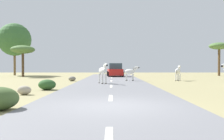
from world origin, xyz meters
TOP-DOWN VIEW (x-y plane):
  - ground_plane at (0.00, 0.00)m, footprint 90.00×90.00m
  - road at (-0.10, 0.00)m, footprint 6.00×64.00m
  - lane_markings at (-0.10, -1.00)m, footprint 0.16×56.00m
  - zebra_0 at (-0.76, 10.60)m, footprint 0.91×1.66m
  - zebra_1 at (6.38, 15.14)m, footprint 0.98×1.53m
  - zebra_2 at (1.69, 14.22)m, footprint 1.43×0.74m
  - car_0 at (0.35, 23.85)m, footprint 2.26×4.45m
  - tree_1 at (-11.68, 23.23)m, footprint 3.06×3.06m
  - tree_3 at (15.64, 27.13)m, footprint 2.89×2.89m
  - tree_4 at (-14.99, 28.82)m, footprint 4.97×4.97m
  - bush_0 at (-3.92, 6.04)m, footprint 1.04×0.94m
  - bush_1 at (-3.69, -0.63)m, footprint 1.25×1.13m
  - rock_0 at (-3.82, 14.53)m, footprint 0.69×0.66m
  - rock_1 at (-4.39, 3.58)m, footprint 0.68×0.48m

SIDE VIEW (x-z plane):
  - ground_plane at x=0.00m, z-range 0.00..0.00m
  - road at x=-0.10m, z-range 0.00..0.05m
  - lane_markings at x=-0.10m, z-range 0.05..0.06m
  - rock_1 at x=-4.39m, z-range 0.00..0.45m
  - rock_0 at x=-3.82m, z-range 0.00..0.45m
  - bush_0 at x=-3.92m, z-range 0.00..0.62m
  - bush_1 at x=-3.69m, z-range 0.00..0.75m
  - car_0 at x=0.35m, z-range -0.02..1.72m
  - zebra_2 at x=1.69m, z-range 0.19..1.59m
  - zebra_1 at x=6.38m, z-range 0.15..1.71m
  - zebra_0 at x=-0.76m, z-range 0.21..1.85m
  - tree_1 at x=-11.68m, z-range 1.46..5.57m
  - tree_3 at x=15.64m, z-range 1.80..6.67m
  - tree_4 at x=-14.99m, z-range 1.49..9.45m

